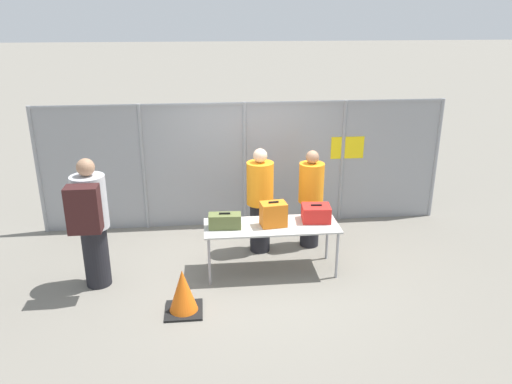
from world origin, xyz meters
TOP-DOWN VIEW (x-y plane):
  - ground_plane at (0.00, 0.00)m, footprint 120.00×120.00m
  - fence_section at (0.01, 1.73)m, footprint 7.13×0.07m
  - inspection_table at (0.23, -0.11)m, footprint 1.96×0.72m
  - suitcase_olive at (-0.44, -0.13)m, footprint 0.47×0.24m
  - suitcase_orange at (0.26, -0.12)m, footprint 0.39×0.30m
  - suitcase_red at (0.91, -0.01)m, footprint 0.44×0.38m
  - traveler_hooded at (-2.27, -0.30)m, footprint 0.46×0.72m
  - security_worker_near at (0.15, 0.60)m, footprint 0.42×0.42m
  - security_worker_far at (0.98, 0.70)m, footprint 0.40×0.40m
  - utility_trailer at (0.53, 3.24)m, footprint 3.85×2.24m
  - traffic_cone at (-1.04, -1.07)m, footprint 0.48×0.48m

SIDE VIEW (x-z plane):
  - ground_plane at x=0.00m, z-range 0.00..0.00m
  - traffic_cone at x=-1.04m, z-range -0.02..0.58m
  - utility_trailer at x=0.53m, z-range 0.07..0.78m
  - inspection_table at x=0.23m, z-range 0.32..1.07m
  - security_worker_far at x=0.98m, z-range 0.03..1.65m
  - suitcase_olive at x=-0.44m, z-range 0.74..0.97m
  - suitcase_red at x=0.91m, z-range 0.74..0.99m
  - security_worker_near at x=0.15m, z-range 0.03..1.74m
  - suitcase_orange at x=0.26m, z-range 0.74..1.11m
  - traveler_hooded at x=-2.27m, z-range 0.09..1.96m
  - fence_section at x=0.01m, z-range 0.05..2.28m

